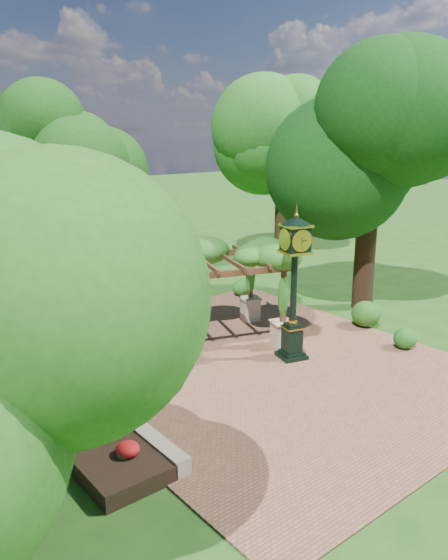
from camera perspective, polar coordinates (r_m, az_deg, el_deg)
ground at (r=15.06m, az=6.07°, el=-10.09°), size 120.00×120.00×0.00m
brick_plaza at (r=15.70m, az=3.48°, el=-8.84°), size 10.00×12.00×0.04m
border_wall at (r=12.88m, az=-10.73°, el=-13.97°), size 0.35×5.00×0.40m
flower_bed at (r=12.57m, az=-14.45°, el=-15.14°), size 1.50×5.00×0.36m
pedestal_clock at (r=15.42m, az=7.36°, el=0.56°), size 1.03×1.03×4.24m
pergola at (r=16.58m, az=-2.35°, el=1.86°), size 5.72×4.56×3.14m
sundial at (r=22.43m, az=-7.98°, el=-0.23°), size 0.75×0.75×1.07m
shrub_front at (r=17.53m, az=18.40°, el=-5.81°), size 0.90×0.90×0.63m
shrub_mid at (r=19.03m, az=14.60°, el=-3.44°), size 1.28×1.28×0.87m
shrub_back at (r=21.84m, az=1.81°, el=-0.80°), size 0.72×0.72×0.65m
tree_north at (r=25.52m, az=-15.11°, el=12.81°), size 4.45×4.45×8.05m
tree_east_far at (r=27.70m, az=6.42°, el=16.18°), size 4.65×4.65×10.03m
tree_east_near at (r=20.26m, az=15.35°, el=14.51°), size 5.01×5.01×9.21m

